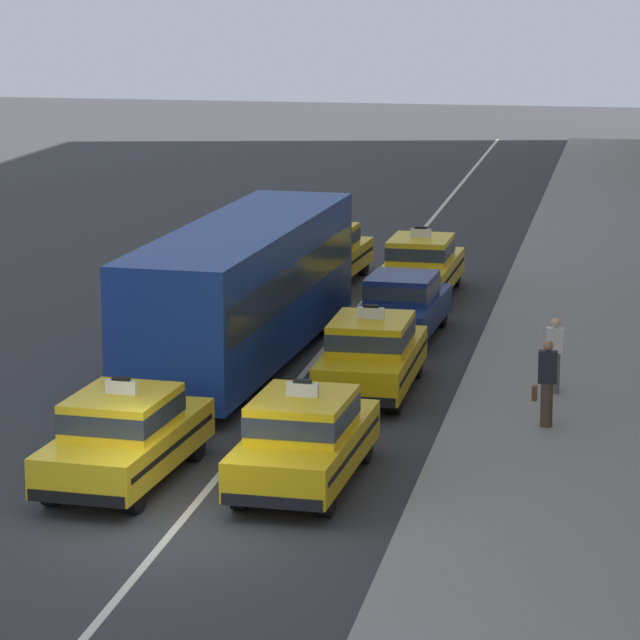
{
  "coord_description": "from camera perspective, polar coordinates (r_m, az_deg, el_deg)",
  "views": [
    {
      "loc": [
        7.21,
        -24.65,
        9.11
      ],
      "look_at": [
        0.42,
        10.22,
        1.3
      ],
      "focal_mm": 92.81,
      "sensor_mm": 36.0,
      "label": 1
    }
  ],
  "objects": [
    {
      "name": "taxi_right_second",
      "position": [
        35.11,
        1.79,
        -1.17
      ],
      "size": [
        1.83,
        4.57,
        1.96
      ],
      "color": "black",
      "rests_on": "ground"
    },
    {
      "name": "lane_stripe_left_right",
      "position": [
        46.13,
        1.81,
        1.01
      ],
      "size": [
        0.14,
        80.0,
        0.01
      ],
      "primitive_type": "cube",
      "color": "silver",
      "rests_on": "ground"
    },
    {
      "name": "ground_plane",
      "position": [
        27.25,
        -5.02,
        -7.18
      ],
      "size": [
        160.0,
        160.0,
        0.0
      ],
      "primitive_type": "plane",
      "color": "#353538"
    },
    {
      "name": "bus_left_second",
      "position": [
        37.51,
        -2.65,
        1.18
      ],
      "size": [
        3.04,
        11.31,
        3.22
      ],
      "color": "black",
      "rests_on": "ground"
    },
    {
      "name": "sedan_right_third",
      "position": [
        40.29,
        2.85,
        0.55
      ],
      "size": [
        1.95,
        4.38,
        1.58
      ],
      "color": "black",
      "rests_on": "ground"
    },
    {
      "name": "taxi_right_fourth",
      "position": [
        45.28,
        3.5,
        1.9
      ],
      "size": [
        1.91,
        4.6,
        1.96
      ],
      "color": "black",
      "rests_on": "ground"
    },
    {
      "name": "sidewalk_curb",
      "position": [
        40.7,
        8.48,
        -0.57
      ],
      "size": [
        4.0,
        90.0,
        0.15
      ],
      "primitive_type": "cube",
      "color": "gray",
      "rests_on": "ground"
    },
    {
      "name": "taxi_left_nearest",
      "position": [
        29.37,
        -6.75,
        -3.96
      ],
      "size": [
        2.1,
        4.66,
        1.96
      ],
      "color": "black",
      "rests_on": "ground"
    },
    {
      "name": "pedestrian_near_crosswalk",
      "position": [
        34.98,
        8.09,
        -1.2
      ],
      "size": [
        0.36,
        0.24,
        1.6
      ],
      "color": "slate",
      "rests_on": "sidewalk_curb"
    },
    {
      "name": "taxi_left_third",
      "position": [
        47.01,
        0.18,
        2.31
      ],
      "size": [
        2.09,
        4.66,
        1.96
      ],
      "color": "black",
      "rests_on": "ground"
    },
    {
      "name": "taxi_right_nearest",
      "position": [
        29.0,
        -0.56,
        -4.09
      ],
      "size": [
        1.98,
        4.62,
        1.96
      ],
      "color": "black",
      "rests_on": "ground"
    },
    {
      "name": "pedestrian_mid_block",
      "position": [
        32.42,
        7.82,
        -2.18
      ],
      "size": [
        0.47,
        0.24,
        1.72
      ],
      "color": "#473828",
      "rests_on": "sidewalk_curb"
    }
  ]
}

